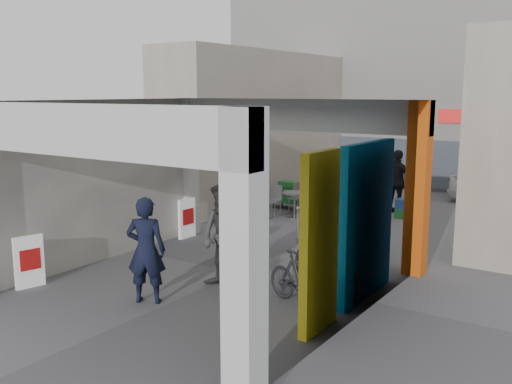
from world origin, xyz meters
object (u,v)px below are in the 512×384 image
Objects in this scene: man_with_dog at (146,250)px; white_van at (508,187)px; man_crates at (397,182)px; bicycle_front at (327,264)px; cafe_set at (296,205)px; produce_stand at (292,198)px; man_back_turned at (224,237)px; bicycle_rear at (301,280)px; man_elderly at (372,234)px; border_collie at (244,274)px.

man_with_dog is 13.20m from white_van.
bicycle_front is at bearing 110.95° from man_crates.
produce_stand is at bearing 126.51° from cafe_set.
man_back_turned reaches higher than bicycle_rear.
bicycle_rear is (1.40, -8.35, -0.49)m from man_crates.
man_with_dog is 1.16× the size of man_elderly.
man_with_dog is 9.73m from man_crates.
man_back_turned is at bearing -129.46° from man_elderly.
man_elderly reaches higher than cafe_set.
man_back_turned is at bearing -147.66° from man_with_dog.
white_van is at bearing -120.42° from man_crates.
produce_stand is (-0.62, 0.84, 0.00)m from cafe_set.
man_back_turned is at bearing 107.78° from bicycle_rear.
cafe_set is at bearing 96.21° from border_collie.
cafe_set is at bearing -77.71° from produce_stand.
man_elderly is at bearing -177.33° from white_van.
man_crates reaches higher than man_with_dog.
bicycle_front is at bearing -101.21° from man_elderly.
produce_stand is 0.67× the size of man_with_dog.
cafe_set is 0.42× the size of white_van.
man_with_dog is 1.48m from man_back_turned.
cafe_set is 6.51m from border_collie.
cafe_set is 1.21× the size of produce_stand.
border_collie is at bearing -90.75° from produce_stand.
border_collie is (3.00, -6.90, -0.08)m from produce_stand.
produce_stand is at bearing 31.85° from man_crates.
man_back_turned reaches higher than cafe_set.
border_collie is 0.31× the size of bicycle_front.
man_with_dog reaches higher than man_elderly.
white_van is (2.59, 11.12, 0.37)m from border_collie.
bicycle_front is at bearing -79.05° from produce_stand.
man_back_turned is 1.26× the size of bicycle_rear.
bicycle_front is (1.42, -7.44, -0.43)m from man_crates.
bicycle_front is at bearing 9.43° from border_collie.
man_elderly is 0.45× the size of white_van.
man_back_turned is at bearing -143.37° from border_collie.
man_back_turned reaches higher than bicycle_front.
border_collie is 11.42m from white_van.
man_back_turned reaches higher than white_van.
border_collie is at bearing 175.42° from white_van.
produce_stand is 0.65× the size of man_crates.
bicycle_rear is (1.39, -0.26, 0.23)m from border_collie.
border_collie is at bearing 141.61° from bicycle_front.
cafe_set is 0.97× the size of bicycle_rear.
man_elderly is 2.43m from bicycle_rear.
produce_stand reaches higher than border_collie.
produce_stand is 8.39m from bicycle_rear.
man_with_dog is at bearing 172.93° from white_van.
man_crates is (-1.68, 5.95, 0.16)m from man_elderly.
man_crates is (0.22, 8.39, -0.03)m from man_back_turned.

